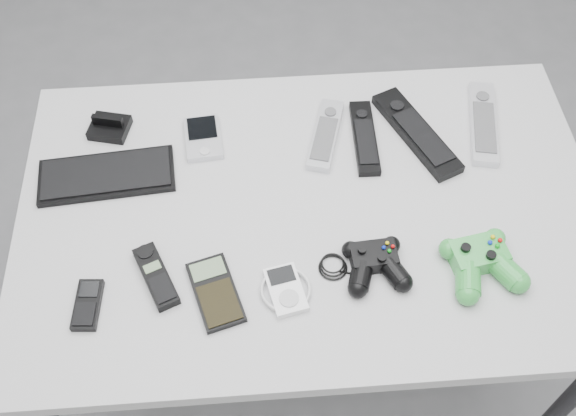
{
  "coord_description": "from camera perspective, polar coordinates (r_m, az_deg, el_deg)",
  "views": [
    {
      "loc": [
        -0.08,
        -0.81,
        1.88
      ],
      "look_at": [
        -0.02,
        -0.05,
        0.8
      ],
      "focal_mm": 42.0,
      "sensor_mm": 36.0,
      "label": 1
    }
  ],
  "objects": [
    {
      "name": "mp3_player",
      "position": [
        1.24,
        -0.2,
        -6.92
      ],
      "size": [
        0.11,
        0.12,
        0.02
      ],
      "primitive_type": "cube",
      "rotation": [
        0.0,
        0.0,
        0.21
      ],
      "color": "white",
      "rests_on": "desk"
    },
    {
      "name": "cordless_handset",
      "position": [
        1.27,
        -11.12,
        -5.67
      ],
      "size": [
        0.09,
        0.14,
        0.02
      ],
      "primitive_type": "cube",
      "rotation": [
        0.0,
        0.0,
        0.4
      ],
      "color": "black",
      "rests_on": "desk"
    },
    {
      "name": "dock_bracket",
      "position": [
        1.51,
        -14.95,
        6.87
      ],
      "size": [
        0.1,
        0.09,
        0.04
      ],
      "primitive_type": "cube",
      "rotation": [
        0.0,
        0.0,
        -0.24
      ],
      "color": "black",
      "rests_on": "desk"
    },
    {
      "name": "calculator",
      "position": [
        1.24,
        -6.16,
        -7.09
      ],
      "size": [
        0.11,
        0.16,
        0.01
      ],
      "primitive_type": "cube",
      "rotation": [
        0.0,
        0.0,
        0.28
      ],
      "color": "black",
      "rests_on": "desk"
    },
    {
      "name": "pda_keyboard",
      "position": [
        1.44,
        -15.1,
        2.71
      ],
      "size": [
        0.29,
        0.14,
        0.02
      ],
      "primitive_type": "cube",
      "rotation": [
        0.0,
        0.0,
        0.08
      ],
      "color": "black",
      "rests_on": "desk"
    },
    {
      "name": "remote_silver_b",
      "position": [
        1.54,
        16.2,
        6.98
      ],
      "size": [
        0.1,
        0.24,
        0.02
      ],
      "primitive_type": "cube",
      "rotation": [
        0.0,
        0.0,
        -0.19
      ],
      "color": "silver",
      "rests_on": "desk"
    },
    {
      "name": "floor",
      "position": [
        2.05,
        0.46,
        -12.05
      ],
      "size": [
        3.5,
        3.5,
        0.0
      ],
      "primitive_type": "plane",
      "color": "slate",
      "rests_on": "ground"
    },
    {
      "name": "controller_green",
      "position": [
        1.3,
        16.06,
        -4.29
      ],
      "size": [
        0.17,
        0.17,
        0.05
      ],
      "primitive_type": null,
      "rotation": [
        0.0,
        0.0,
        0.18
      ],
      "color": "#238231",
      "rests_on": "desk"
    },
    {
      "name": "remote_silver_a",
      "position": [
        1.46,
        3.2,
        6.26
      ],
      "size": [
        0.1,
        0.2,
        0.02
      ],
      "primitive_type": "cube",
      "rotation": [
        0.0,
        0.0,
        -0.28
      ],
      "color": "silver",
      "rests_on": "desk"
    },
    {
      "name": "controller_black",
      "position": [
        1.26,
        7.38,
        -4.55
      ],
      "size": [
        0.21,
        0.14,
        0.04
      ],
      "primitive_type": null,
      "rotation": [
        0.0,
        0.0,
        0.07
      ],
      "color": "black",
      "rests_on": "desk"
    },
    {
      "name": "desk",
      "position": [
        1.4,
        1.85,
        -1.56
      ],
      "size": [
        1.17,
        0.75,
        0.78
      ],
      "color": "#AAAAAD",
      "rests_on": "floor"
    },
    {
      "name": "remote_black_a",
      "position": [
        1.46,
        6.5,
        5.99
      ],
      "size": [
        0.05,
        0.2,
        0.02
      ],
      "primitive_type": "cube",
      "rotation": [
        0.0,
        0.0,
        -0.03
      ],
      "color": "black",
      "rests_on": "desk"
    },
    {
      "name": "pda",
      "position": [
        1.46,
        -7.19,
        5.93
      ],
      "size": [
        0.09,
        0.12,
        0.02
      ],
      "primitive_type": "cube",
      "rotation": [
        0.0,
        0.0,
        0.09
      ],
      "color": "silver",
      "rests_on": "desk"
    },
    {
      "name": "mobile_phone",
      "position": [
        1.28,
        -16.62,
        -7.84
      ],
      "size": [
        0.05,
        0.1,
        0.02
      ],
      "primitive_type": "cube",
      "rotation": [
        0.0,
        0.0,
        -0.07
      ],
      "color": "black",
      "rests_on": "desk"
    },
    {
      "name": "remote_black_b",
      "position": [
        1.48,
        10.82,
        6.32
      ],
      "size": [
        0.16,
        0.26,
        0.03
      ],
      "primitive_type": "cube",
      "rotation": [
        0.0,
        0.0,
        0.41
      ],
      "color": "black",
      "rests_on": "desk"
    }
  ]
}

